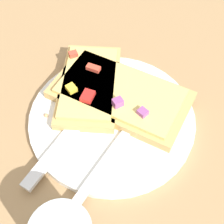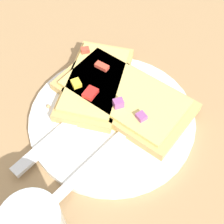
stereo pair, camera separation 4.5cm
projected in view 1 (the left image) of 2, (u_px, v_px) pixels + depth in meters
The scene contains 7 objects.
ground_plane at pixel (112, 120), 0.47m from camera, with size 4.00×4.00×0.00m, color #9E7A51.
plate at pixel (112, 118), 0.47m from camera, with size 0.25×0.25×0.01m.
fork at pixel (125, 135), 0.44m from camera, with size 0.11×0.21×0.01m.
knife at pixel (68, 136), 0.44m from camera, with size 0.11×0.20×0.01m.
pizza_slice_main at pixel (120, 94), 0.47m from camera, with size 0.23×0.19×0.03m.
pizza_slice_corner at pixel (87, 85), 0.48m from camera, with size 0.18×0.17×0.03m.
crumb_scatter at pixel (99, 115), 0.46m from camera, with size 0.07×0.10×0.01m.
Camera 1 is at (0.22, -0.15, 0.39)m, focal length 50.00 mm.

